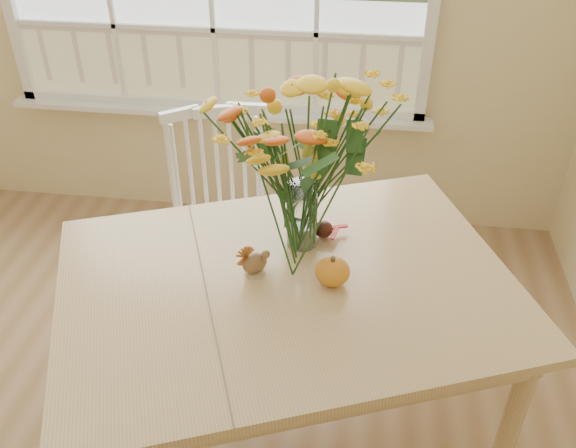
# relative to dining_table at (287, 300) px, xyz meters

# --- Properties ---
(dining_table) EXTENTS (1.82, 1.57, 0.82)m
(dining_table) POSITION_rel_dining_table_xyz_m (0.00, 0.00, 0.00)
(dining_table) COLOR tan
(dining_table) RESTS_ON floor
(windsor_chair) EXTENTS (0.59, 0.58, 1.02)m
(windsor_chair) POSITION_rel_dining_table_xyz_m (-0.42, 0.77, -0.16)
(windsor_chair) COLOR white
(windsor_chair) RESTS_ON floor
(flower_vase) EXTENTS (0.52, 0.52, 0.62)m
(flower_vase) POSITION_rel_dining_table_xyz_m (0.02, 0.22, 0.46)
(flower_vase) COLOR white
(flower_vase) RESTS_ON dining_table
(pumpkin) EXTENTS (0.12, 0.12, 0.09)m
(pumpkin) POSITION_rel_dining_table_xyz_m (0.15, 0.00, 0.14)
(pumpkin) COLOR orange
(pumpkin) RESTS_ON dining_table
(turkey_figurine) EXTENTS (0.11, 0.11, 0.11)m
(turkey_figurine) POSITION_rel_dining_table_xyz_m (-0.12, 0.02, 0.14)
(turkey_figurine) COLOR #CCB78C
(turkey_figurine) RESTS_ON dining_table
(dark_gourd) EXTENTS (0.13, 0.12, 0.06)m
(dark_gourd) POSITION_rel_dining_table_xyz_m (0.10, 0.27, 0.12)
(dark_gourd) COLOR #38160F
(dark_gourd) RESTS_ON dining_table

